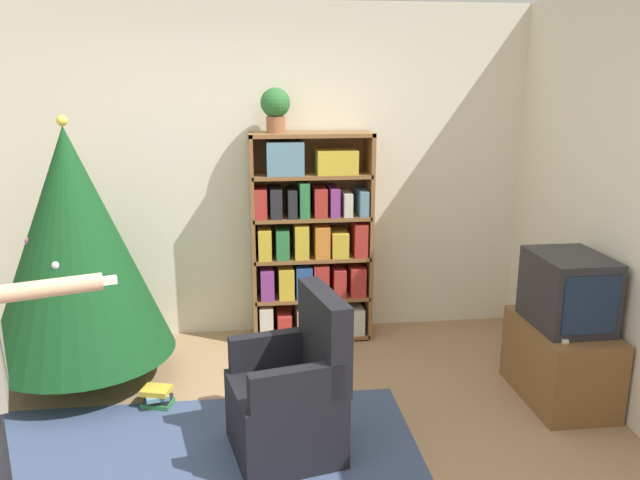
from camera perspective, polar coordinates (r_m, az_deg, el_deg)
wall_back at (r=4.99m, az=-7.50°, el=5.96°), size 8.00×0.10×2.60m
bookshelf at (r=4.88m, az=-0.88°, el=-0.18°), size 0.94×0.33×1.64m
tv_stand at (r=4.40m, az=21.10°, el=-10.33°), size 0.47×0.76×0.51m
television at (r=4.22m, az=21.72°, el=-4.31°), size 0.42×0.55×0.46m
game_remote at (r=4.04m, az=21.18°, el=-8.38°), size 0.04×0.12×0.02m
christmas_tree at (r=4.39m, az=-21.54°, el=-0.38°), size 1.21×1.21×1.81m
armchair at (r=3.55m, az=-2.58°, el=-14.26°), size 0.68×0.67×0.92m
potted_plant at (r=4.71m, az=-4.10°, el=12.06°), size 0.22×0.22×0.33m
book_pile_near_tree at (r=4.23m, az=-14.64°, el=-13.72°), size 0.21×0.18×0.13m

